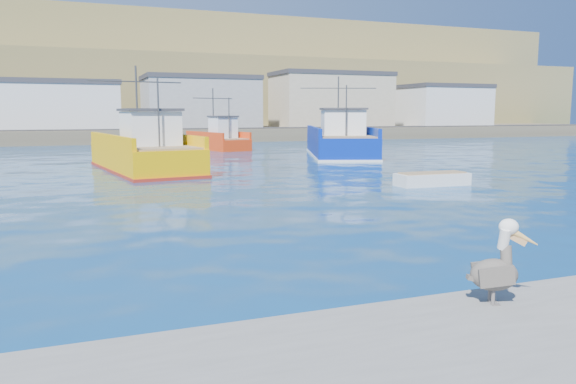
# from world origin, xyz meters

# --- Properties ---
(ground) EXTENTS (260.00, 260.00, 0.00)m
(ground) POSITION_xyz_m (0.00, 0.00, 0.00)
(ground) COLOR navy
(ground) RESTS_ON ground
(dock_bollards) EXTENTS (36.20, 0.20, 0.30)m
(dock_bollards) POSITION_xyz_m (0.60, -3.40, 0.65)
(dock_bollards) COLOR #4C4C4C
(dock_bollards) RESTS_ON dock
(far_shore) EXTENTS (200.00, 81.00, 24.00)m
(far_shore) POSITION_xyz_m (0.00, 109.20, 8.98)
(far_shore) COLOR brown
(far_shore) RESTS_ON ground
(trawler_yellow_b) EXTENTS (6.11, 12.99, 6.67)m
(trawler_yellow_b) POSITION_xyz_m (-2.52, 25.22, 1.11)
(trawler_yellow_b) COLOR #EDA701
(trawler_yellow_b) RESTS_ON ground
(trawler_blue) EXTENTS (9.05, 14.51, 6.82)m
(trawler_blue) POSITION_xyz_m (14.47, 32.17, 1.17)
(trawler_blue) COLOR #03208E
(trawler_blue) RESTS_ON ground
(boat_orange) EXTENTS (4.98, 8.81, 6.08)m
(boat_orange) POSITION_xyz_m (6.92, 44.19, 1.03)
(boat_orange) COLOR red
(boat_orange) RESTS_ON ground
(skiff_mid) EXTENTS (3.77, 1.39, 0.81)m
(skiff_mid) POSITION_xyz_m (10.06, 12.71, 0.26)
(skiff_mid) COLOR silver
(skiff_mid) RESTS_ON ground
(skiff_far) EXTENTS (2.57, 3.78, 0.78)m
(skiff_far) POSITION_xyz_m (18.02, 33.19, 0.25)
(skiff_far) COLOR silver
(skiff_far) RESTS_ON ground
(pelican) EXTENTS (1.12, 0.72, 1.41)m
(pelican) POSITION_xyz_m (-0.31, -3.73, 1.10)
(pelican) COLOR #595451
(pelican) RESTS_ON dock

